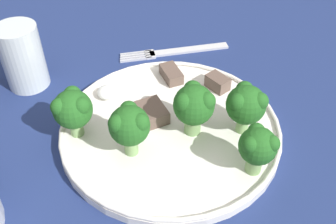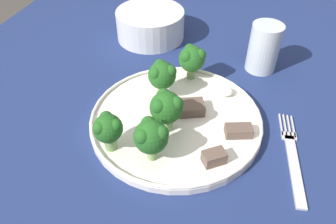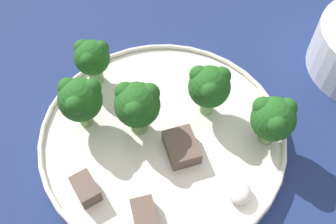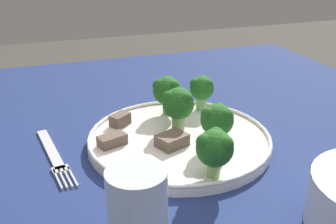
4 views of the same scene
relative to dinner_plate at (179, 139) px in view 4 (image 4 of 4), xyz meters
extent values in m
cube|color=navy|center=(0.04, 0.04, -0.02)|extent=(1.11, 1.13, 0.03)
cylinder|color=brown|center=(-0.46, -0.46, -0.39)|extent=(0.06, 0.06, 0.70)
cylinder|color=white|center=(0.00, 0.00, 0.00)|extent=(0.29, 0.29, 0.01)
torus|color=white|center=(0.00, 0.00, 0.01)|extent=(0.29, 0.29, 0.01)
cube|color=silver|center=(0.20, -0.05, -0.01)|extent=(0.03, 0.14, 0.00)
cube|color=silver|center=(0.19, 0.02, -0.01)|extent=(0.03, 0.02, 0.00)
cube|color=silver|center=(0.19, 0.05, -0.01)|extent=(0.01, 0.05, 0.00)
cube|color=silver|center=(0.19, 0.05, -0.01)|extent=(0.01, 0.05, 0.00)
cube|color=silver|center=(0.18, 0.05, -0.01)|extent=(0.01, 0.05, 0.00)
cube|color=silver|center=(0.17, 0.04, -0.01)|extent=(0.01, 0.05, 0.00)
cylinder|color=silver|center=(0.12, 0.21, 0.04)|extent=(0.06, 0.06, 0.10)
cylinder|color=#7FA866|center=(-0.04, 0.05, 0.02)|extent=(0.02, 0.02, 0.03)
sphere|color=#215B1E|center=(-0.04, 0.05, 0.05)|extent=(0.05, 0.05, 0.05)
sphere|color=#215B1E|center=(-0.02, 0.05, 0.06)|extent=(0.02, 0.02, 0.02)
sphere|color=#215B1E|center=(-0.05, 0.06, 0.06)|extent=(0.02, 0.02, 0.02)
sphere|color=#215B1E|center=(-0.05, 0.04, 0.06)|extent=(0.02, 0.02, 0.02)
cylinder|color=#7FA866|center=(-0.08, -0.09, 0.02)|extent=(0.02, 0.02, 0.03)
sphere|color=#215B1E|center=(-0.08, -0.09, 0.04)|extent=(0.04, 0.04, 0.04)
sphere|color=#215B1E|center=(-0.07, -0.09, 0.05)|extent=(0.02, 0.02, 0.02)
sphere|color=#215B1E|center=(-0.09, -0.08, 0.05)|extent=(0.02, 0.02, 0.02)
sphere|color=#215B1E|center=(-0.08, -0.10, 0.05)|extent=(0.02, 0.02, 0.02)
cylinder|color=#7FA866|center=(0.00, 0.12, 0.02)|extent=(0.02, 0.02, 0.02)
sphere|color=#215B1E|center=(0.00, 0.12, 0.05)|extent=(0.05, 0.05, 0.05)
sphere|color=#215B1E|center=(0.01, 0.12, 0.06)|extent=(0.02, 0.02, 0.02)
sphere|color=#215B1E|center=(-0.01, 0.13, 0.06)|extent=(0.02, 0.02, 0.02)
sphere|color=#215B1E|center=(-0.01, 0.11, 0.06)|extent=(0.02, 0.02, 0.02)
cylinder|color=#7FA866|center=(-0.01, -0.03, 0.02)|extent=(0.02, 0.02, 0.03)
sphere|color=#215B1E|center=(-0.01, -0.03, 0.05)|extent=(0.05, 0.05, 0.05)
sphere|color=#215B1E|center=(0.01, -0.03, 0.06)|extent=(0.02, 0.02, 0.02)
sphere|color=#215B1E|center=(-0.02, -0.01, 0.06)|extent=(0.02, 0.02, 0.02)
sphere|color=#215B1E|center=(-0.02, -0.04, 0.06)|extent=(0.02, 0.02, 0.02)
cylinder|color=#7FA866|center=(-0.01, -0.09, 0.02)|extent=(0.02, 0.02, 0.03)
sphere|color=#215B1E|center=(-0.01, -0.09, 0.05)|extent=(0.05, 0.05, 0.05)
sphere|color=#215B1E|center=(0.00, -0.09, 0.06)|extent=(0.02, 0.02, 0.02)
sphere|color=#215B1E|center=(-0.02, -0.08, 0.06)|extent=(0.02, 0.02, 0.02)
sphere|color=#215B1E|center=(-0.02, -0.11, 0.06)|extent=(0.02, 0.02, 0.02)
cube|color=brown|center=(0.02, 0.02, 0.01)|extent=(0.05, 0.05, 0.02)
cube|color=brown|center=(0.08, -0.08, 0.01)|extent=(0.04, 0.04, 0.02)
cube|color=brown|center=(0.11, -0.01, 0.01)|extent=(0.05, 0.04, 0.02)
ellipsoid|color=white|center=(0.07, 0.09, 0.01)|extent=(0.03, 0.03, 0.02)
camera|label=1|loc=(-0.37, 0.03, 0.37)|focal=42.00mm
camera|label=2|loc=(0.10, -0.39, 0.38)|focal=35.00mm
camera|label=3|loc=(0.24, 0.02, 0.40)|focal=42.00mm
camera|label=4|loc=(0.20, 0.52, 0.29)|focal=42.00mm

